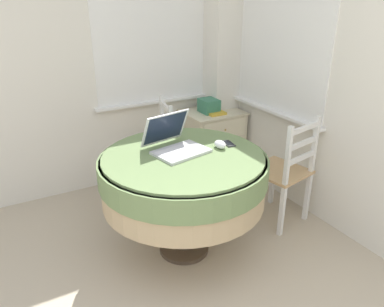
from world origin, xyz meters
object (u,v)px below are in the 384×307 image
computer_mouse (220,144)px  storage_box (209,106)px  corner_cabinet (212,142)px  book_on_cabinet (213,111)px  cell_phone (229,143)px  dining_chair_near_back_window (153,152)px  laptop (175,143)px  dining_chair_near_right_window (284,172)px  round_dining_table (183,175)px

computer_mouse → storage_box: size_ratio=0.55×
corner_cabinet → book_on_cabinet: (-0.03, -0.04, 0.34)m
storage_box → book_on_cabinet: 0.07m
book_on_cabinet → cell_phone: bearing=-116.2°
dining_chair_near_back_window → storage_box: (0.69, 0.17, 0.29)m
laptop → computer_mouse: (0.29, -0.11, -0.03)m
dining_chair_near_back_window → storage_box: 0.76m
book_on_cabinet → laptop: bearing=-133.7°
dining_chair_near_right_window → round_dining_table: bearing=177.7°
storage_box → computer_mouse: bearing=-117.8°
cell_phone → dining_chair_near_right_window: size_ratio=0.14×
dining_chair_near_right_window → corner_cabinet: size_ratio=1.37×
book_on_cabinet → round_dining_table: bearing=-130.6°
round_dining_table → cell_phone: size_ratio=9.23×
computer_mouse → cell_phone: computer_mouse is taller
round_dining_table → book_on_cabinet: bearing=49.4°
laptop → corner_cabinet: bearing=46.6°
laptop → storage_box: size_ratio=2.15×
dining_chair_near_back_window → corner_cabinet: 0.77m
dining_chair_near_back_window → book_on_cabinet: bearing=11.2°
computer_mouse → dining_chair_near_right_window: (0.60, -0.02, -0.35)m
cell_phone → dining_chair_near_back_window: bearing=105.1°
dining_chair_near_right_window → storage_box: 1.10m
laptop → computer_mouse: 0.31m
cell_phone → laptop: bearing=167.6°
book_on_cabinet → dining_chair_near_back_window: bearing=-168.8°
cell_phone → corner_cabinet: cell_phone is taller
laptop → book_on_cabinet: laptop is taller
computer_mouse → storage_box: bearing=62.2°
cell_phone → round_dining_table: bearing=-178.4°
dining_chair_near_right_window → storage_box: (-0.05, 1.06, 0.29)m
cell_phone → dining_chair_near_right_window: 0.61m
laptop → dining_chair_near_back_window: (0.15, 0.76, -0.38)m
cell_phone → dining_chair_near_right_window: bearing=-5.1°
corner_cabinet → book_on_cabinet: size_ratio=2.55×
laptop → storage_box: bearing=48.1°
computer_mouse → cell_phone: bearing=18.4°
computer_mouse → dining_chair_near_right_window: dining_chair_near_right_window is taller
round_dining_table → corner_cabinet: bearing=49.6°
round_dining_table → cell_phone: cell_phone is taller
laptop → computer_mouse: laptop is taller
round_dining_table → book_on_cabinet: round_dining_table is taller
round_dining_table → laptop: (-0.01, 0.09, 0.20)m
cell_phone → book_on_cabinet: 1.10m
dining_chair_near_back_window → corner_cabinet: dining_chair_near_back_window is taller
dining_chair_near_right_window → corner_cabinet: bearing=90.0°
round_dining_table → corner_cabinet: size_ratio=1.72×
dining_chair_near_right_window → storage_box: bearing=92.8°
corner_cabinet → dining_chair_near_back_window: bearing=-166.5°
laptop → dining_chair_near_right_window: (0.89, -0.13, -0.38)m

